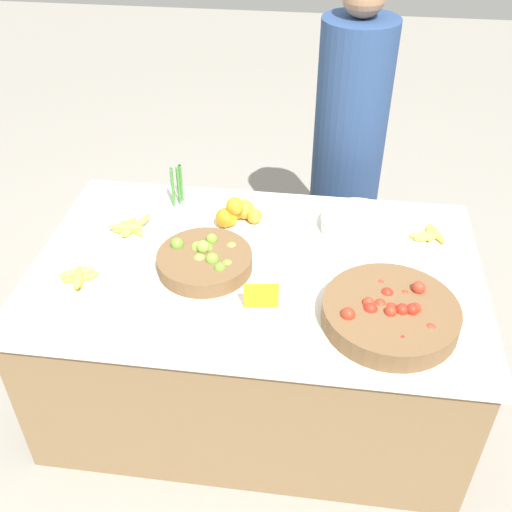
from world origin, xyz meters
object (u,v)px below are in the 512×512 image
tomato_basket (390,314)px  metal_bowl (359,224)px  vendor_person (348,150)px  price_sign (261,296)px  lime_bowl (205,260)px

tomato_basket → metal_bowl: bearing=100.8°
tomato_basket → metal_bowl: 0.56m
tomato_basket → vendor_person: size_ratio=0.30×
tomato_basket → metal_bowl: (-0.11, 0.55, -0.01)m
metal_bowl → tomato_basket: bearing=-79.2°
price_sign → vendor_person: vendor_person is taller
metal_bowl → vendor_person: size_ratio=0.20×
lime_bowl → vendor_person: size_ratio=0.23×
lime_bowl → metal_bowl: 0.67m
lime_bowl → price_sign: price_sign is taller
price_sign → vendor_person: 1.24m
metal_bowl → price_sign: (-0.34, -0.53, 0.02)m
metal_bowl → price_sign: 0.63m
lime_bowl → vendor_person: (0.54, 1.01, -0.02)m
metal_bowl → price_sign: bearing=-122.8°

